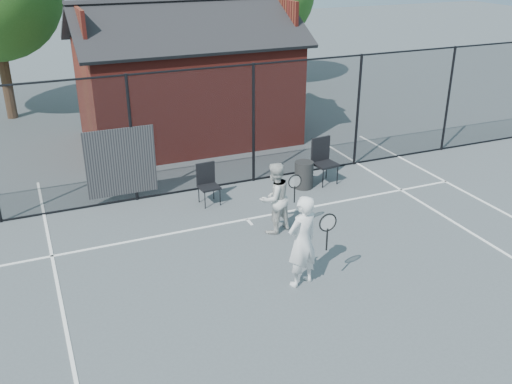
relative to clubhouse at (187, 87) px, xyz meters
name	(u,v)px	position (x,y,z in m)	size (l,w,h in m)	color
ground	(311,289)	(-0.50, -9.00, -1.61)	(80.00, 80.00, 0.00)	#4D5458
court_lines	(351,333)	(-0.50, -10.32, -1.60)	(11.02, 18.00, 0.01)	white
fence	(203,133)	(-0.80, -4.00, -0.16)	(22.04, 3.00, 3.00)	black
clubhouse	(187,87)	(0.00, 0.00, 0.00)	(6.50, 4.36, 4.19)	maroon
player_front	(302,241)	(-0.58, -8.76, -0.74)	(0.81, 0.64, 1.72)	white
player_back	(274,198)	(-0.17, -6.72, -0.84)	(0.90, 0.78, 1.53)	silver
chair_left	(209,185)	(-0.99, -4.90, -1.13)	(0.45, 0.47, 0.94)	black
chair_right	(325,162)	(2.09, -4.85, -1.04)	(0.54, 0.56, 1.13)	black
waste_bin	(304,175)	(1.47, -4.90, -1.27)	(0.46, 0.46, 0.68)	black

